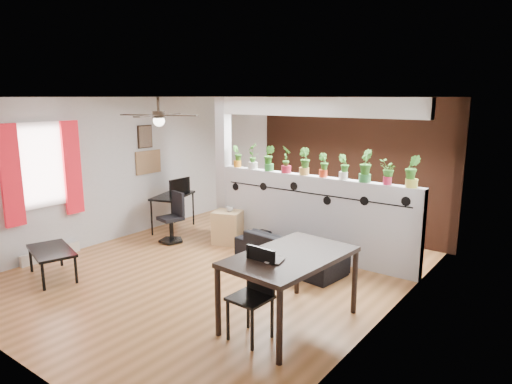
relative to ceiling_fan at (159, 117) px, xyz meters
name	(u,v)px	position (x,y,z in m)	size (l,w,h in m)	color
room_shell	(214,188)	(0.80, 0.30, -1.01)	(6.30, 7.10, 2.90)	#965F31
partition_wall	(312,216)	(1.60, 1.80, -1.64)	(3.60, 0.18, 1.35)	#BCBCC1
ceiling_header	(315,107)	(1.60, 1.80, 0.14)	(3.60, 0.18, 0.30)	white
pier_column	(224,168)	(-0.31, 1.80, -1.01)	(0.22, 0.20, 2.60)	#BCBCC1
brick_panel	(352,168)	(1.60, 3.27, -1.01)	(3.90, 0.05, 2.60)	brown
vine_decal	(310,193)	(1.60, 1.70, -1.23)	(3.31, 0.01, 0.30)	black
window_assembly	(42,168)	(-1.76, -0.90, -0.81)	(0.09, 1.30, 1.55)	white
baseboard_heater	(51,254)	(-1.74, -0.90, -2.22)	(0.08, 1.00, 0.18)	silver
corkboard	(148,162)	(-1.78, 1.25, -0.96)	(0.03, 0.60, 0.45)	olive
framed_art	(145,137)	(-1.78, 1.20, -0.46)	(0.03, 0.34, 0.44)	#8C7259
ceiling_fan	(159,117)	(0.00, 0.00, 0.00)	(1.19, 1.19, 0.43)	black
potted_plant_0	(237,156)	(0.02, 1.80, -0.75)	(0.24, 0.25, 0.39)	orange
potted_plant_1	(253,155)	(0.37, 1.80, -0.72)	(0.21, 0.26, 0.46)	silver
potted_plant_2	(269,157)	(0.72, 1.80, -0.73)	(0.26, 0.23, 0.44)	#308435
potted_plant_3	(286,158)	(1.07, 1.80, -0.72)	(0.30, 0.29, 0.46)	#AC1B32
potted_plant_4	(304,161)	(1.42, 1.80, -0.73)	(0.27, 0.24, 0.45)	#C39544
potted_plant_5	(323,164)	(1.78, 1.80, -0.76)	(0.19, 0.16, 0.38)	red
potted_plant_6	(344,166)	(2.13, 1.80, -0.76)	(0.24, 0.22, 0.39)	white
potted_plant_7	(365,165)	(2.48, 1.80, -0.71)	(0.31, 0.33, 0.49)	#2F823D
potted_plant_8	(388,171)	(2.83, 1.80, -0.77)	(0.22, 0.23, 0.37)	#C01E44
potted_plant_9	(412,170)	(3.18, 1.80, -0.72)	(0.29, 0.25, 0.47)	#D4D14B
sofa	(290,251)	(1.58, 1.15, -2.07)	(1.69, 0.67, 0.50)	black
cube_shelf	(228,227)	(0.06, 1.46, -2.02)	(0.49, 0.43, 0.59)	tan
cup	(230,209)	(0.11, 1.46, -1.67)	(0.12, 0.12, 0.10)	gray
computer_desk	(173,198)	(-1.35, 1.46, -1.67)	(0.81, 1.10, 0.71)	black
monitor	(178,189)	(-1.35, 1.61, -1.51)	(0.05, 0.30, 0.17)	black
office_chair	(173,221)	(-0.79, 0.93, -1.92)	(0.47, 0.47, 0.90)	black
dining_table	(290,262)	(2.56, -0.40, -1.56)	(1.06, 1.62, 0.85)	black
book	(268,259)	(2.46, -0.70, -1.45)	(0.17, 0.23, 0.02)	gray
folding_chair	(255,286)	(2.41, -0.86, -1.72)	(0.42, 0.42, 1.00)	black
coffee_table	(51,252)	(-0.97, -1.30, -1.93)	(1.03, 0.76, 0.43)	black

